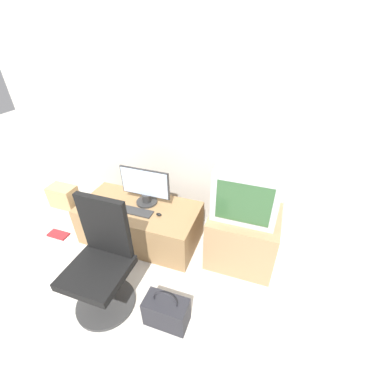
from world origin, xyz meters
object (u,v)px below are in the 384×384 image
crt_tv (247,191)px  book (58,235)px  main_monitor (145,187)px  office_chair (102,265)px  keyboard (136,211)px  cardboard_box_lower (70,215)px  handbag (166,312)px  mouse (159,214)px

crt_tv → book: 2.18m
main_monitor → office_chair: 0.89m
office_chair → main_monitor: bearing=92.9°
keyboard → office_chair: bearing=-83.5°
cardboard_box_lower → handbag: handbag is taller
main_monitor → keyboard: bearing=-100.4°
office_chair → book: 1.20m
keyboard → handbag: 1.01m
mouse → cardboard_box_lower: (-1.17, -0.00, -0.31)m
mouse → crt_tv: bearing=11.5°
office_chair → crt_tv: bearing=41.6°
mouse → handbag: size_ratio=0.15×
crt_tv → book: crt_tv is taller
main_monitor → office_chair: size_ratio=0.54×
office_chair → handbag: office_chair is taller
cardboard_box_lower → book: size_ratio=1.41×
mouse → cardboard_box_lower: bearing=-179.8°
book → crt_tv: bearing=10.9°
main_monitor → book: main_monitor is taller
keyboard → mouse: bearing=4.9°
mouse → main_monitor: bearing=142.7°
handbag → book: (-1.58, 0.52, -0.12)m
keyboard → mouse: mouse is taller
cardboard_box_lower → crt_tv: bearing=4.8°
keyboard → cardboard_box_lower: keyboard is taller
keyboard → office_chair: office_chair is taller
crt_tv → handbag: bearing=-114.6°
mouse → handbag: mouse is taller
crt_tv → office_chair: (-0.97, -0.87, -0.38)m
handbag → book: handbag is taller
office_chair → handbag: 0.63m
mouse → book: 1.29m
mouse → cardboard_box_lower: 1.21m
mouse → book: (-1.19, -0.22, -0.44)m
keyboard → crt_tv: size_ratio=0.65×
mouse → book: bearing=-169.5°
crt_tv → book: (-1.99, -0.38, -0.79)m
handbag → crt_tv: bearing=65.4°
cardboard_box_lower → book: 0.25m
keyboard → cardboard_box_lower: bearing=178.9°
crt_tv → cardboard_box_lower: bearing=-175.2°
main_monitor → mouse: 0.32m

